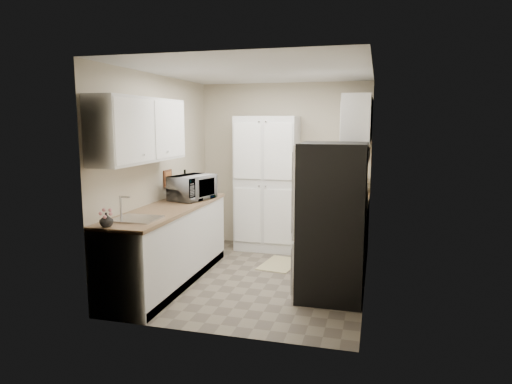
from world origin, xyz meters
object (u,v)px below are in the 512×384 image
electric_range (340,237)px  wine_bottle (185,184)px  pantry_cabinet (267,184)px  toaster_oven (352,184)px  microwave (192,187)px  refrigerator (332,222)px

electric_range → wine_bottle: 2.18m
pantry_cabinet → toaster_oven: bearing=0.7°
microwave → pantry_cabinet: bearing=-15.4°
pantry_cabinet → wine_bottle: 1.31m
pantry_cabinet → toaster_oven: pantry_cabinet is taller
microwave → toaster_oven: (1.96, 1.19, -0.04)m
refrigerator → microwave: refrigerator is taller
wine_bottle → toaster_oven: 2.36m
microwave → electric_range: bearing=-66.7°
pantry_cabinet → microwave: (-0.71, -1.18, 0.08)m
electric_range → wine_bottle: size_ratio=3.43×
refrigerator → toaster_oven: (0.11, 1.74, 0.19)m
wine_bottle → refrigerator: bearing=-21.0°
electric_range → microwave: 1.99m
pantry_cabinet → refrigerator: pantry_cabinet is taller
wine_bottle → pantry_cabinet: bearing=45.5°
electric_range → toaster_oven: size_ratio=2.69×
pantry_cabinet → electric_range: bearing=-38.2°
electric_range → microwave: microwave is taller
refrigerator → wine_bottle: refrigerator is taller
wine_bottle → toaster_oven: bearing=23.7°
refrigerator → toaster_oven: bearing=86.5°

